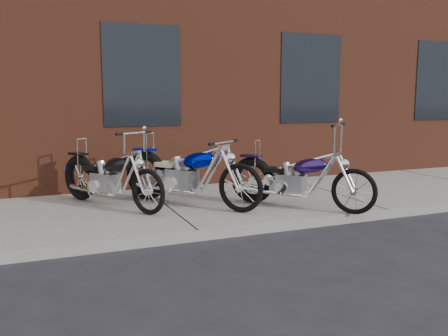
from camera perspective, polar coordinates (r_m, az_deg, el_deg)
name	(u,v)px	position (r m, az deg, el deg)	size (l,w,h in m)	color
ground	(198,242)	(6.09, -3.13, -8.83)	(120.00, 120.00, 0.00)	black
sidewalk	(167,210)	(7.45, -6.90, -5.06)	(22.00, 3.00, 0.15)	slate
building_brick	(100,16)	(13.81, -14.66, 17.29)	(22.00, 10.00, 8.00)	brown
chopper_purple	(297,181)	(7.24, 8.73, -1.53)	(1.54, 1.85, 1.29)	black
chopper_blue	(187,176)	(7.36, -4.47, -1.00)	(1.62, 2.08, 1.10)	black
chopper_third	(109,179)	(7.47, -13.67, -1.34)	(1.24, 2.07, 1.18)	black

